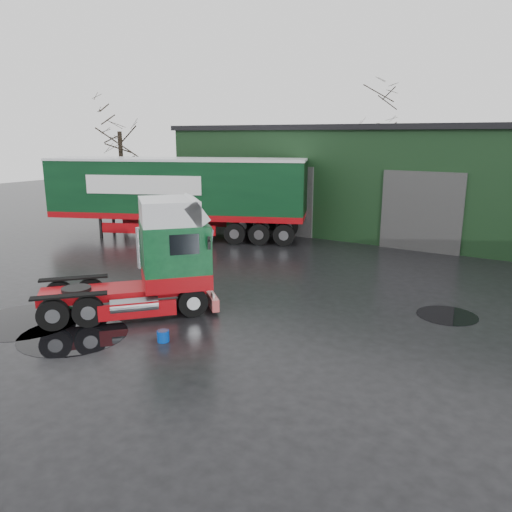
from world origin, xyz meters
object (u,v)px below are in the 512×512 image
(trailer_left, at_px, (177,198))
(hero_tractor, at_px, (122,257))
(tree_back_a, at_px, (377,147))
(warehouse, at_px, (449,179))
(wash_bucket, at_px, (163,336))
(tree_left, at_px, (121,158))

(trailer_left, bearing_deg, hero_tractor, -170.64)
(tree_back_a, bearing_deg, warehouse, -51.34)
(hero_tractor, xyz_separation_m, tree_back_a, (-2.14, 30.39, 2.86))
(warehouse, relative_size, hero_tractor, 5.31)
(trailer_left, distance_m, wash_bucket, 15.02)
(wash_bucket, distance_m, tree_left, 21.25)
(wash_bucket, distance_m, tree_back_a, 32.22)
(warehouse, height_order, tree_left, tree_left)
(hero_tractor, xyz_separation_m, tree_left, (-13.14, 12.39, 2.36))
(warehouse, relative_size, tree_left, 3.81)
(trailer_left, bearing_deg, warehouse, -74.75)
(tree_back_a, bearing_deg, hero_tractor, -85.97)
(hero_tractor, distance_m, wash_bucket, 3.42)
(hero_tractor, distance_m, tree_back_a, 30.60)
(trailer_left, height_order, tree_back_a, tree_back_a)
(wash_bucket, bearing_deg, trailer_left, 129.21)
(hero_tractor, bearing_deg, wash_bucket, 19.36)
(warehouse, bearing_deg, wash_bucket, -98.28)
(warehouse, height_order, wash_bucket, warehouse)
(hero_tractor, relative_size, trailer_left, 0.42)
(wash_bucket, bearing_deg, warehouse, 81.72)
(tree_left, bearing_deg, wash_bucket, -40.43)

